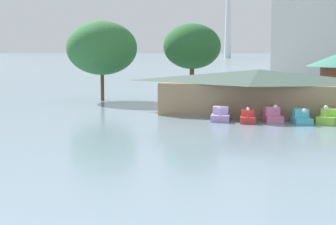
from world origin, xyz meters
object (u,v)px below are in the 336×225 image
pedal_boat_red (248,117)px  shoreline_tree_mid (192,46)px  pedal_boat_cyan (301,118)px  pedal_boat_pink (272,116)px  pedal_boat_lavender (221,115)px  shoreline_tree_tall_left (102,48)px  boathouse (258,91)px  pedal_boat_lime (329,118)px

pedal_boat_red → shoreline_tree_mid: shoreline_tree_mid is taller
shoreline_tree_mid → pedal_boat_cyan: bearing=-49.0°
pedal_boat_pink → pedal_boat_lavender: bearing=-98.5°
shoreline_tree_tall_left → pedal_boat_lavender: bearing=-37.5°
shoreline_tree_tall_left → shoreline_tree_mid: 11.52m
pedal_boat_lavender → pedal_boat_cyan: 7.19m
pedal_boat_pink → boathouse: bearing=-176.8°
pedal_boat_pink → pedal_boat_lime: pedal_boat_lime is taller
shoreline_tree_mid → pedal_boat_red: bearing=-60.5°
pedal_boat_pink → pedal_boat_cyan: size_ratio=0.94×
pedal_boat_lavender → pedal_boat_pink: bearing=92.0°
pedal_boat_cyan → boathouse: size_ratio=0.16×
pedal_boat_pink → pedal_boat_cyan: bearing=62.1°
boathouse → shoreline_tree_mid: (-10.15, 11.63, 4.55)m
shoreline_tree_mid → boathouse: bearing=-48.9°
pedal_boat_cyan → boathouse: (-4.59, 5.35, 1.87)m
pedal_boat_lavender → pedal_boat_cyan: (7.18, 0.45, 0.00)m
pedal_boat_cyan → shoreline_tree_tall_left: bearing=-134.5°
pedal_boat_lime → pedal_boat_pink: bearing=-77.2°
pedal_boat_lavender → shoreline_tree_tall_left: size_ratio=0.29×
pedal_boat_cyan → shoreline_tree_tall_left: size_ratio=0.31×
pedal_boat_pink → shoreline_tree_mid: shoreline_tree_mid is taller
pedal_boat_red → pedal_boat_lime: 7.10m
pedal_boat_red → pedal_boat_lavender: bearing=-111.5°
shoreline_tree_mid → pedal_boat_lime: bearing=-44.2°
pedal_boat_cyan → shoreline_tree_mid: size_ratio=0.32×
pedal_boat_cyan → shoreline_tree_mid: 23.39m
pedal_boat_lavender → boathouse: 6.63m
pedal_boat_cyan → pedal_boat_lime: 2.39m
pedal_boat_lavender → pedal_boat_red: size_ratio=1.09×
boathouse → pedal_boat_lavender: bearing=-114.0°
pedal_boat_red → boathouse: bearing=169.0°
pedal_boat_pink → shoreline_tree_mid: 21.54m
boathouse → pedal_boat_cyan: bearing=-49.4°
pedal_boat_lavender → boathouse: (2.59, 5.80, 1.87)m
pedal_boat_red → pedal_boat_lime: bearing=89.5°
pedal_boat_lime → shoreline_tree_mid: shoreline_tree_mid is taller
pedal_boat_red → shoreline_tree_tall_left: bearing=-135.7°
pedal_boat_pink → pedal_boat_lime: bearing=70.2°
pedal_boat_red → pedal_boat_pink: bearing=112.4°
pedal_boat_cyan → shoreline_tree_tall_left: 29.99m
pedal_boat_lime → shoreline_tree_mid: (-17.11, 16.65, 6.39)m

